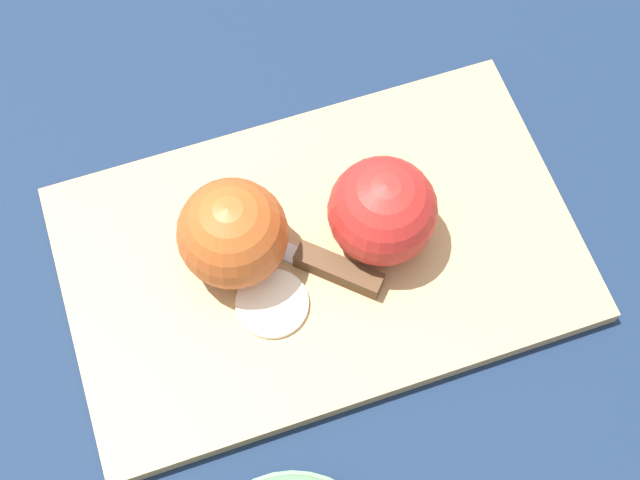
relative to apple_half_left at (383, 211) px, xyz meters
The scene contains 6 objects.
ground_plane 0.08m from the apple_half_left, ahead, with size 4.00×4.00×0.00m, color #14233D.
cutting_board 0.07m from the apple_half_left, ahead, with size 0.45×0.30×0.02m.
apple_half_left is the anchor object (origin of this frame).
apple_half_right 0.12m from the apple_half_left, 14.26° to the right, with size 0.09×0.09×0.09m.
knife 0.07m from the apple_half_left, 10.11° to the left, with size 0.12×0.13×0.02m.
apple_slice 0.12m from the apple_half_left, 11.36° to the left, with size 0.06×0.06×0.01m.
Camera 1 is at (0.12, 0.28, 0.70)m, focal length 50.00 mm.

